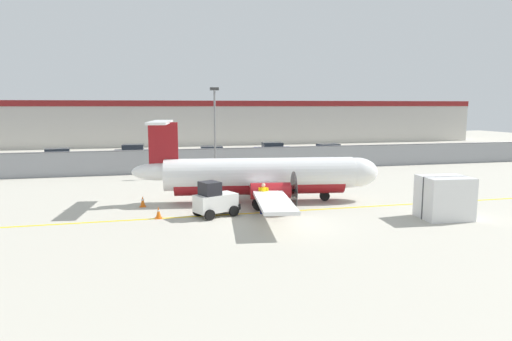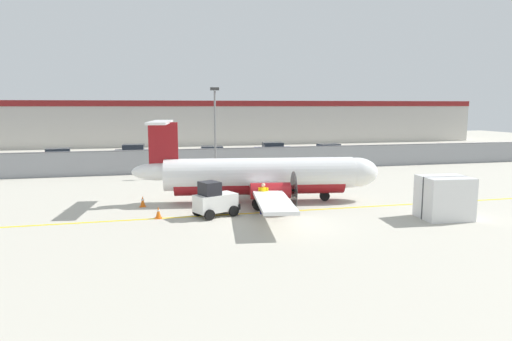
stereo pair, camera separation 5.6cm
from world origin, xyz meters
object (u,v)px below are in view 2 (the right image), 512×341
commuter_airplane (264,176)px  parked_car_4 (329,151)px  baggage_tug (215,200)px  parked_car_3 (274,149)px  apron_light_pole (215,124)px  parked_car_1 (135,152)px  ground_crew_worker (263,197)px  parked_car_2 (213,154)px  cargo_container (444,198)px  traffic_cone_near_right (158,212)px  parked_car_0 (60,157)px  traffic_cone_near_left (143,201)px

commuter_airplane → parked_car_4: commuter_airplane is taller
commuter_airplane → baggage_tug: bearing=-132.5°
parked_car_3 → apron_light_pole: size_ratio=0.59×
commuter_airplane → parked_car_1: size_ratio=3.73×
baggage_tug → ground_crew_worker: (2.61, -0.16, 0.10)m
commuter_airplane → parked_car_2: bearing=98.8°
ground_crew_worker → cargo_container: 9.40m
parked_car_3 → parked_car_2: bearing=-153.5°
commuter_airplane → apron_light_pole: apron_light_pole is taller
traffic_cone_near_right → parked_car_3: parked_car_3 is taller
parked_car_0 → apron_light_pole: apron_light_pole is taller
parked_car_1 → parked_car_4: size_ratio=1.00×
parked_car_0 → parked_car_2: (14.83, -1.23, 0.00)m
apron_light_pole → commuter_airplane: bearing=-83.1°
ground_crew_worker → parked_car_4: (13.24, 22.58, -0.06)m
traffic_cone_near_left → parked_car_4: size_ratio=0.15×
ground_crew_worker → traffic_cone_near_right: bearing=-75.3°
ground_crew_worker → parked_car_3: (7.95, 26.02, -0.06)m
commuter_airplane → parked_car_1: bearing=116.7°
traffic_cone_near_right → parked_car_4: parked_car_4 is taller
parked_car_1 → commuter_airplane: bearing=-67.3°
ground_crew_worker → parked_car_1: 27.91m
baggage_tug → parked_car_3: 27.93m
parked_car_1 → traffic_cone_near_left: bearing=-83.7°
ground_crew_worker → traffic_cone_near_left: bearing=-99.5°
baggage_tug → parked_car_3: bearing=44.2°
parked_car_1 → apron_light_pole: (6.76, -12.99, 3.41)m
parked_car_0 → parked_car_3: (22.20, 2.05, 0.00)m
commuter_airplane → baggage_tug: commuter_airplane is taller
cargo_container → traffic_cone_near_right: size_ratio=4.02×
traffic_cone_near_left → traffic_cone_near_right: bearing=-75.0°
traffic_cone_near_right → traffic_cone_near_left: bearing=105.0°
traffic_cone_near_left → baggage_tug: bearing=-40.8°
traffic_cone_near_right → apron_light_pole: bearing=69.6°
traffic_cone_near_right → parked_car_3: (13.49, 25.64, 0.58)m
traffic_cone_near_left → apron_light_pole: 12.74m
parked_car_1 → parked_car_2: same height
baggage_tug → parked_car_1: (-4.63, 26.79, 0.04)m
baggage_tug → parked_car_0: (-11.64, 23.80, 0.04)m
parked_car_2 → ground_crew_worker: bearing=-87.7°
parked_car_1 → parked_car_0: bearing=-152.8°
parked_car_3 → baggage_tug: bearing=-109.7°
parked_car_3 → commuter_airplane: bearing=-104.7°
cargo_container → parked_car_1: bearing=123.4°
cargo_container → traffic_cone_near_left: size_ratio=4.02×
ground_crew_worker → traffic_cone_near_left: 7.21m
commuter_airplane → ground_crew_worker: 3.19m
parked_car_0 → parked_car_3: size_ratio=1.02×
parked_car_0 → parked_car_4: bearing=-9.3°
parked_car_1 → parked_car_2: 8.89m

